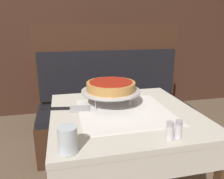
{
  "coord_description": "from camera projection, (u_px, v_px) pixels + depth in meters",
  "views": [
    {
      "loc": [
        -0.33,
        -1.13,
        1.23
      ],
      "look_at": [
        -0.05,
        0.1,
        0.85
      ],
      "focal_mm": 35.0,
      "sensor_mm": 36.0,
      "label": 1
    }
  ],
  "objects": [
    {
      "name": "dining_table_front",
      "position": [
        124.0,
        127.0,
        1.29
      ],
      "size": [
        0.83,
        0.83,
        0.75
      ],
      "color": "beige",
      "rests_on": "ground_plane"
    },
    {
      "name": "water_glass_near",
      "position": [
        68.0,
        139.0,
        0.85
      ],
      "size": [
        0.08,
        0.08,
        0.11
      ],
      "color": "silver",
      "rests_on": "dining_table_front"
    },
    {
      "name": "back_wall_panel",
      "position": [
        85.0,
        27.0,
        3.0
      ],
      "size": [
        6.0,
        0.04,
        2.4
      ],
      "primitive_type": "cube",
      "color": "#3D2319",
      "rests_on": "ground_plane"
    },
    {
      "name": "salt_shaker",
      "position": [
        170.0,
        131.0,
        0.94
      ],
      "size": [
        0.03,
        0.03,
        0.08
      ],
      "color": "silver",
      "rests_on": "dining_table_front"
    },
    {
      "name": "condiment_caddy",
      "position": [
        70.0,
        63.0,
        2.64
      ],
      "size": [
        0.13,
        0.13,
        0.15
      ],
      "color": "black",
      "rests_on": "dining_table_rear"
    },
    {
      "name": "pepper_shaker",
      "position": [
        178.0,
        130.0,
        0.95
      ],
      "size": [
        0.03,
        0.03,
        0.09
      ],
      "color": "silver",
      "rests_on": "dining_table_front"
    },
    {
      "name": "booth_bench",
      "position": [
        113.0,
        114.0,
        2.26
      ],
      "size": [
        1.51,
        0.54,
        1.24
      ],
      "color": "#3D2316",
      "rests_on": "ground_plane"
    },
    {
      "name": "dining_table_rear",
      "position": [
        69.0,
        75.0,
        2.67
      ],
      "size": [
        0.64,
        0.64,
        0.75
      ],
      "color": "red",
      "rests_on": "ground_plane"
    },
    {
      "name": "deep_dish_pizza",
      "position": [
        111.0,
        86.0,
        1.34
      ],
      "size": [
        0.3,
        0.3,
        0.05
      ],
      "color": "#C68E47",
      "rests_on": "pizza_pan_stand"
    },
    {
      "name": "pizza_server",
      "position": [
        69.0,
        109.0,
        1.29
      ],
      "size": [
        0.3,
        0.12,
        0.01
      ],
      "color": "#BCBCC1",
      "rests_on": "dining_table_front"
    },
    {
      "name": "pizza_pan_stand",
      "position": [
        111.0,
        92.0,
        1.35
      ],
      "size": [
        0.36,
        0.36,
        0.09
      ],
      "color": "#ADADB2",
      "rests_on": "dining_table_front"
    }
  ]
}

